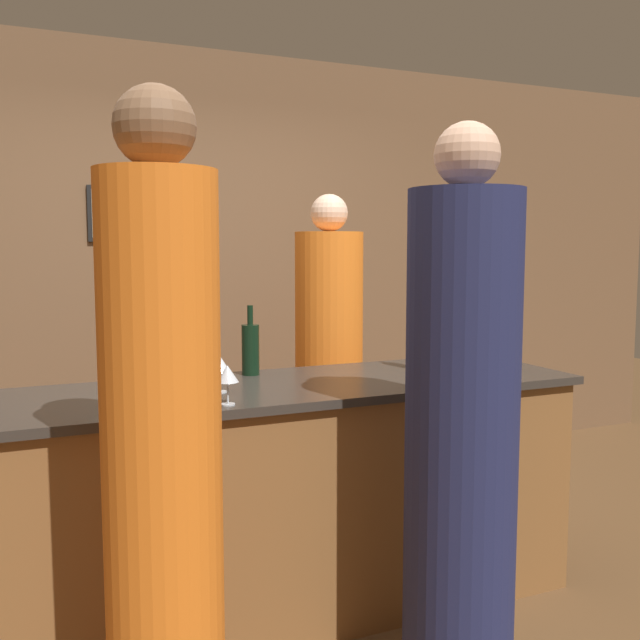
# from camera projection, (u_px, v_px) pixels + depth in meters

# --- Properties ---
(ground_plane) EXTENTS (14.00, 14.00, 0.00)m
(ground_plane) POSITION_uv_depth(u_px,v_px,m) (280.00, 610.00, 3.05)
(ground_plane) COLOR brown
(back_wall) EXTENTS (8.00, 0.08, 2.80)m
(back_wall) POSITION_uv_depth(u_px,v_px,m) (178.00, 270.00, 4.59)
(back_wall) COLOR brown
(back_wall) RESTS_ON ground_plane
(bar_counter) EXTENTS (2.60, 0.74, 0.98)m
(bar_counter) POSITION_uv_depth(u_px,v_px,m) (279.00, 498.00, 3.00)
(bar_counter) COLOR brown
(bar_counter) RESTS_ON ground_plane
(bartender) EXTENTS (0.37, 0.37, 1.83)m
(bartender) POSITION_uv_depth(u_px,v_px,m) (329.00, 375.00, 3.90)
(bartender) COLOR orange
(bartender) RESTS_ON ground_plane
(guest_0) EXTENTS (0.34, 0.34, 1.98)m
(guest_0) POSITION_uv_depth(u_px,v_px,m) (163.00, 467.00, 2.00)
(guest_0) COLOR orange
(guest_0) RESTS_ON ground_plane
(guest_1) EXTENTS (0.39, 0.39, 1.96)m
(guest_1) POSITION_uv_depth(u_px,v_px,m) (461.00, 432.00, 2.47)
(guest_1) COLOR #1E234C
(guest_1) RESTS_ON ground_plane
(wine_bottle_0) EXTENTS (0.08, 0.08, 0.31)m
(wine_bottle_0) POSITION_uv_depth(u_px,v_px,m) (250.00, 348.00, 3.17)
(wine_bottle_0) COLOR black
(wine_bottle_0) RESTS_ON bar_counter
(wine_bottle_2) EXTENTS (0.07, 0.07, 0.29)m
(wine_bottle_2) POSITION_uv_depth(u_px,v_px,m) (415.00, 344.00, 3.34)
(wine_bottle_2) COLOR #19381E
(wine_bottle_2) RESTS_ON bar_counter
(ice_bucket) EXTENTS (0.20, 0.20, 0.21)m
(ice_bucket) POSITION_uv_depth(u_px,v_px,m) (487.00, 342.00, 3.48)
(ice_bucket) COLOR silver
(ice_bucket) RESTS_ON bar_counter
(wine_glass_0) EXTENTS (0.07, 0.07, 0.15)m
(wine_glass_0) POSITION_uv_depth(u_px,v_px,m) (437.00, 349.00, 3.17)
(wine_glass_0) COLOR silver
(wine_glass_0) RESTS_ON bar_counter
(wine_glass_1) EXTENTS (0.07, 0.07, 0.15)m
(wine_glass_1) POSITION_uv_depth(u_px,v_px,m) (513.00, 345.00, 3.27)
(wine_glass_1) COLOR silver
(wine_glass_1) RESTS_ON bar_counter
(wine_glass_2) EXTENTS (0.08, 0.08, 0.15)m
(wine_glass_2) POSITION_uv_depth(u_px,v_px,m) (220.00, 365.00, 2.78)
(wine_glass_2) COLOR silver
(wine_glass_2) RESTS_ON bar_counter
(wine_glass_3) EXTENTS (0.08, 0.08, 0.15)m
(wine_glass_3) POSITION_uv_depth(u_px,v_px,m) (228.00, 375.00, 2.56)
(wine_glass_3) COLOR silver
(wine_glass_3) RESTS_ON bar_counter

